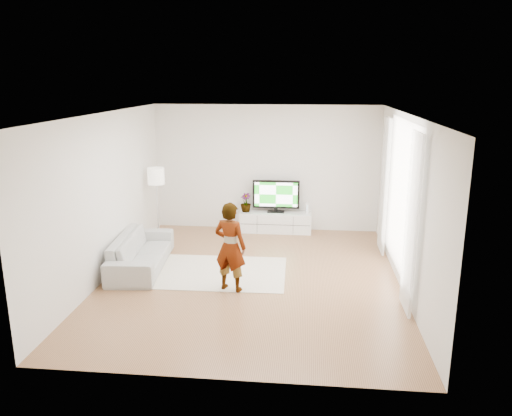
# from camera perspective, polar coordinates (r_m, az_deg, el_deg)

# --- Properties ---
(floor) EXTENTS (6.00, 6.00, 0.00)m
(floor) POSITION_cam_1_polar(r_m,az_deg,el_deg) (8.69, -0.54, -8.06)
(floor) COLOR #A27249
(floor) RESTS_ON ground
(ceiling) EXTENTS (6.00, 6.00, 0.00)m
(ceiling) POSITION_cam_1_polar(r_m,az_deg,el_deg) (8.04, -0.58, 10.69)
(ceiling) COLOR white
(ceiling) RESTS_ON wall_back
(wall_left) EXTENTS (0.02, 6.00, 2.80)m
(wall_left) POSITION_cam_1_polar(r_m,az_deg,el_deg) (8.88, -16.81, 1.29)
(wall_left) COLOR silver
(wall_left) RESTS_ON floor
(wall_right) EXTENTS (0.02, 6.00, 2.80)m
(wall_right) POSITION_cam_1_polar(r_m,az_deg,el_deg) (8.36, 16.73, 0.49)
(wall_right) COLOR silver
(wall_right) RESTS_ON floor
(wall_back) EXTENTS (5.00, 0.02, 2.80)m
(wall_back) POSITION_cam_1_polar(r_m,az_deg,el_deg) (11.18, 1.16, 4.56)
(wall_back) COLOR silver
(wall_back) RESTS_ON floor
(wall_front) EXTENTS (5.00, 0.02, 2.80)m
(wall_front) POSITION_cam_1_polar(r_m,az_deg,el_deg) (5.41, -4.12, -6.54)
(wall_front) COLOR silver
(wall_front) RESTS_ON floor
(window) EXTENTS (0.01, 2.60, 2.50)m
(window) POSITION_cam_1_polar(r_m,az_deg,el_deg) (8.63, 16.27, 1.30)
(window) COLOR white
(window) RESTS_ON wall_right
(curtain_near) EXTENTS (0.04, 0.70, 2.60)m
(curtain_near) POSITION_cam_1_polar(r_m,az_deg,el_deg) (7.41, 17.33, -1.74)
(curtain_near) COLOR white
(curtain_near) RESTS_ON floor
(curtain_far) EXTENTS (0.04, 0.70, 2.60)m
(curtain_far) POSITION_cam_1_polar(r_m,az_deg,el_deg) (9.89, 14.48, 2.48)
(curtain_far) COLOR white
(curtain_far) RESTS_ON floor
(media_console) EXTENTS (1.59, 0.45, 0.45)m
(media_console) POSITION_cam_1_polar(r_m,az_deg,el_deg) (11.20, 2.26, -1.61)
(media_console) COLOR white
(media_console) RESTS_ON floor
(television) EXTENTS (1.04, 0.20, 0.72)m
(television) POSITION_cam_1_polar(r_m,az_deg,el_deg) (11.07, 2.30, 1.49)
(television) COLOR black
(television) RESTS_ON media_console
(game_console) EXTENTS (0.06, 0.18, 0.24)m
(game_console) POSITION_cam_1_polar(r_m,az_deg,el_deg) (11.09, 5.87, -0.01)
(game_console) COLOR white
(game_console) RESTS_ON media_console
(potted_plant) EXTENTS (0.31, 0.31, 0.42)m
(potted_plant) POSITION_cam_1_polar(r_m,az_deg,el_deg) (11.15, -1.18, 0.64)
(potted_plant) COLOR #3F7238
(potted_plant) RESTS_ON media_console
(rug) EXTENTS (2.34, 1.71, 0.01)m
(rug) POSITION_cam_1_polar(r_m,az_deg,el_deg) (8.96, -4.11, -7.34)
(rug) COLOR beige
(rug) RESTS_ON floor
(player) EXTENTS (0.62, 0.50, 1.47)m
(player) POSITION_cam_1_polar(r_m,az_deg,el_deg) (7.99, -2.96, -4.45)
(player) COLOR #334772
(player) RESTS_ON rug
(sofa) EXTENTS (1.00, 2.16, 0.61)m
(sofa) POSITION_cam_1_polar(r_m,az_deg,el_deg) (9.31, -12.98, -4.86)
(sofa) COLOR #A9A9A5
(sofa) RESTS_ON floor
(floor_lamp) EXTENTS (0.35, 0.35, 1.56)m
(floor_lamp) POSITION_cam_1_polar(r_m,az_deg,el_deg) (10.56, -11.34, 3.23)
(floor_lamp) COLOR silver
(floor_lamp) RESTS_ON floor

